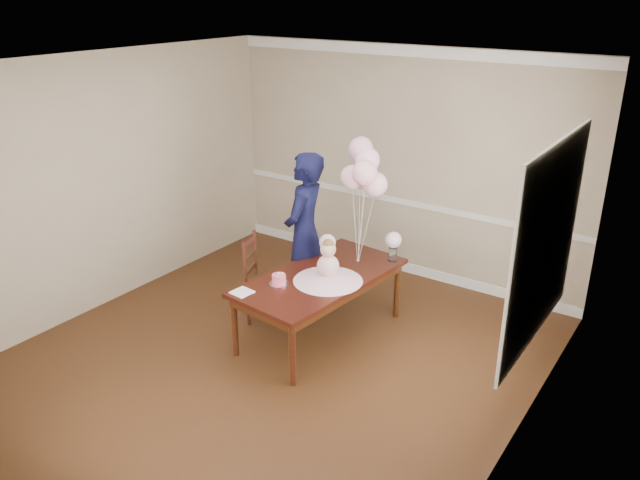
# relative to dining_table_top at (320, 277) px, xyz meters

# --- Properties ---
(floor) EXTENTS (4.50, 5.00, 0.00)m
(floor) POSITION_rel_dining_table_top_xyz_m (-0.12, -0.66, -0.64)
(floor) COLOR black
(floor) RESTS_ON ground
(ceiling) EXTENTS (4.50, 5.00, 0.02)m
(ceiling) POSITION_rel_dining_table_top_xyz_m (-0.12, -0.66, 2.06)
(ceiling) COLOR white
(ceiling) RESTS_ON wall_back
(wall_back) EXTENTS (4.50, 0.02, 2.70)m
(wall_back) POSITION_rel_dining_table_top_xyz_m (-0.12, 1.84, 0.71)
(wall_back) COLOR tan
(wall_back) RESTS_ON floor
(wall_left) EXTENTS (0.02, 5.00, 2.70)m
(wall_left) POSITION_rel_dining_table_top_xyz_m (-2.37, -0.66, 0.71)
(wall_left) COLOR tan
(wall_left) RESTS_ON floor
(wall_right) EXTENTS (0.02, 5.00, 2.70)m
(wall_right) POSITION_rel_dining_table_top_xyz_m (2.13, -0.66, 0.71)
(wall_right) COLOR tan
(wall_right) RESTS_ON floor
(chair_rail_trim) EXTENTS (4.50, 0.02, 0.07)m
(chair_rail_trim) POSITION_rel_dining_table_top_xyz_m (-0.12, 1.83, 0.26)
(chair_rail_trim) COLOR silver
(chair_rail_trim) RESTS_ON wall_back
(crown_molding) EXTENTS (4.50, 0.02, 0.12)m
(crown_molding) POSITION_rel_dining_table_top_xyz_m (-0.12, 1.83, 1.99)
(crown_molding) COLOR white
(crown_molding) RESTS_ON wall_back
(baseboard_trim) EXTENTS (4.50, 0.02, 0.12)m
(baseboard_trim) POSITION_rel_dining_table_top_xyz_m (-0.12, 1.83, -0.58)
(baseboard_trim) COLOR white
(baseboard_trim) RESTS_ON floor
(window_frame) EXTENTS (0.02, 1.66, 1.56)m
(window_frame) POSITION_rel_dining_table_top_xyz_m (2.11, -0.16, 0.91)
(window_frame) COLOR white
(window_frame) RESTS_ON wall_right
(window_blinds) EXTENTS (0.01, 1.50, 1.40)m
(window_blinds) POSITION_rel_dining_table_top_xyz_m (2.09, -0.16, 0.91)
(window_blinds) COLOR white
(window_blinds) RESTS_ON wall_right
(dining_table_top) EXTENTS (1.07, 1.85, 0.04)m
(dining_table_top) POSITION_rel_dining_table_top_xyz_m (0.00, 0.00, 0.00)
(dining_table_top) COLOR black
(dining_table_top) RESTS_ON table_leg_fl
(table_apron) EXTENTS (0.97, 1.76, 0.09)m
(table_apron) POSITION_rel_dining_table_top_xyz_m (0.00, 0.00, -0.07)
(table_apron) COLOR black
(table_apron) RESTS_ON table_leg_fl
(table_leg_fl) EXTENTS (0.07, 0.07, 0.62)m
(table_leg_fl) POSITION_rel_dining_table_top_xyz_m (-0.46, -0.77, -0.33)
(table_leg_fl) COLOR black
(table_leg_fl) RESTS_ON floor
(table_leg_fr) EXTENTS (0.07, 0.07, 0.62)m
(table_leg_fr) POSITION_rel_dining_table_top_xyz_m (0.28, -0.85, -0.33)
(table_leg_fr) COLOR black
(table_leg_fr) RESTS_ON floor
(table_leg_bl) EXTENTS (0.07, 0.07, 0.62)m
(table_leg_bl) POSITION_rel_dining_table_top_xyz_m (-0.28, 0.85, -0.33)
(table_leg_bl) COLOR black
(table_leg_bl) RESTS_ON floor
(table_leg_br) EXTENTS (0.07, 0.07, 0.62)m
(table_leg_br) POSITION_rel_dining_table_top_xyz_m (0.46, 0.77, -0.33)
(table_leg_br) COLOR black
(table_leg_br) RESTS_ON floor
(baby_skirt) EXTENTS (0.74, 0.74, 0.09)m
(baby_skirt) POSITION_rel_dining_table_top_xyz_m (0.13, -0.06, 0.07)
(baby_skirt) COLOR #EBADC3
(baby_skirt) RESTS_ON dining_table_top
(baby_torso) EXTENTS (0.21, 0.21, 0.21)m
(baby_torso) POSITION_rel_dining_table_top_xyz_m (0.13, -0.06, 0.18)
(baby_torso) COLOR pink
(baby_torso) RESTS_ON baby_skirt
(baby_head) EXTENTS (0.15, 0.15, 0.15)m
(baby_head) POSITION_rel_dining_table_top_xyz_m (0.13, -0.06, 0.35)
(baby_head) COLOR beige
(baby_head) RESTS_ON baby_torso
(baby_hair) EXTENTS (0.11, 0.11, 0.11)m
(baby_hair) POSITION_rel_dining_table_top_xyz_m (0.13, -0.06, 0.40)
(baby_hair) COLOR brown
(baby_hair) RESTS_ON baby_head
(cake_platter) EXTENTS (0.21, 0.21, 0.01)m
(cake_platter) POSITION_rel_dining_table_top_xyz_m (-0.22, -0.38, 0.03)
(cake_platter) COLOR silver
(cake_platter) RESTS_ON dining_table_top
(birthday_cake) EXTENTS (0.15, 0.15, 0.09)m
(birthday_cake) POSITION_rel_dining_table_top_xyz_m (-0.22, -0.38, 0.07)
(birthday_cake) COLOR #FF5076
(birthday_cake) RESTS_ON cake_platter
(cake_flower_a) EXTENTS (0.03, 0.03, 0.03)m
(cake_flower_a) POSITION_rel_dining_table_top_xyz_m (-0.22, -0.38, 0.13)
(cake_flower_a) COLOR white
(cake_flower_a) RESTS_ON birthday_cake
(cake_flower_b) EXTENTS (0.03, 0.03, 0.03)m
(cake_flower_b) POSITION_rel_dining_table_top_xyz_m (-0.19, -0.36, 0.13)
(cake_flower_b) COLOR white
(cake_flower_b) RESTS_ON birthday_cake
(rose_vase_near) EXTENTS (0.10, 0.10, 0.14)m
(rose_vase_near) POSITION_rel_dining_table_top_xyz_m (-0.10, 0.28, 0.09)
(rose_vase_near) COLOR silver
(rose_vase_near) RESTS_ON dining_table_top
(roses_near) EXTENTS (0.17, 0.17, 0.17)m
(roses_near) POSITION_rel_dining_table_top_xyz_m (-0.10, 0.28, 0.25)
(roses_near) COLOR silver
(roses_near) RESTS_ON rose_vase_near
(rose_vase_far) EXTENTS (0.10, 0.10, 0.14)m
(rose_vase_far) POSITION_rel_dining_table_top_xyz_m (0.41, 0.71, 0.09)
(rose_vase_far) COLOR silver
(rose_vase_far) RESTS_ON dining_table_top
(roses_far) EXTENTS (0.17, 0.17, 0.17)m
(roses_far) POSITION_rel_dining_table_top_xyz_m (0.41, 0.71, 0.25)
(roses_far) COLOR silver
(roses_far) RESTS_ON rose_vase_far
(napkin) EXTENTS (0.19, 0.19, 0.01)m
(napkin) POSITION_rel_dining_table_top_xyz_m (-0.39, -0.72, 0.03)
(napkin) COLOR white
(napkin) RESTS_ON dining_table_top
(balloon_weight) EXTENTS (0.04, 0.04, 0.02)m
(balloon_weight) POSITION_rel_dining_table_top_xyz_m (0.14, 0.47, 0.03)
(balloon_weight) COLOR white
(balloon_weight) RESTS_ON dining_table_top
(balloon_a) EXTENTS (0.25, 0.25, 0.25)m
(balloon_a) POSITION_rel_dining_table_top_xyz_m (0.05, 0.48, 0.91)
(balloon_a) COLOR #F3ACBA
(balloon_a) RESTS_ON balloon_ribbon_a
(balloon_b) EXTENTS (0.25, 0.25, 0.25)m
(balloon_b) POSITION_rel_dining_table_top_xyz_m (0.22, 0.42, 1.00)
(balloon_b) COLOR #FFB4C5
(balloon_b) RESTS_ON balloon_ribbon_b
(balloon_c) EXTENTS (0.25, 0.25, 0.25)m
(balloon_c) POSITION_rel_dining_table_top_xyz_m (0.17, 0.56, 1.08)
(balloon_c) COLOR #FFB4D4
(balloon_c) RESTS_ON balloon_ribbon_c
(balloon_d) EXTENTS (0.25, 0.25, 0.25)m
(balloon_d) POSITION_rel_dining_table_top_xyz_m (0.08, 0.59, 1.17)
(balloon_d) COLOR #DE9DBD
(balloon_d) RESTS_ON balloon_ribbon_d
(balloon_e) EXTENTS (0.25, 0.25, 0.25)m
(balloon_e) POSITION_rel_dining_table_top_xyz_m (0.28, 0.53, 0.86)
(balloon_e) COLOR #FFB4C7
(balloon_e) RESTS_ON balloon_ribbon_e
(balloon_ribbon_a) EXTENTS (0.08, 0.01, 0.74)m
(balloon_ribbon_a) POSITION_rel_dining_table_top_xyz_m (0.10, 0.48, 0.40)
(balloon_ribbon_a) COLOR white
(balloon_ribbon_a) RESTS_ON balloon_weight
(balloon_ribbon_b) EXTENTS (0.09, 0.06, 0.83)m
(balloon_ribbon_b) POSITION_rel_dining_table_top_xyz_m (0.18, 0.45, 0.45)
(balloon_ribbon_b) COLOR silver
(balloon_ribbon_b) RESTS_ON balloon_weight
(balloon_ribbon_c) EXTENTS (0.03, 0.08, 0.92)m
(balloon_ribbon_c) POSITION_rel_dining_table_top_xyz_m (0.15, 0.52, 0.49)
(balloon_ribbon_c) COLOR silver
(balloon_ribbon_c) RESTS_ON balloon_weight
(balloon_ribbon_d) EXTENTS (0.06, 0.10, 1.00)m
(balloon_ribbon_d) POSITION_rel_dining_table_top_xyz_m (0.11, 0.53, 0.54)
(balloon_ribbon_d) COLOR white
(balloon_ribbon_d) RESTS_ON balloon_weight
(balloon_ribbon_e) EXTENTS (0.13, 0.05, 0.69)m
(balloon_ribbon_e) POSITION_rel_dining_table_top_xyz_m (0.21, 0.50, 0.38)
(balloon_ribbon_e) COLOR white
(balloon_ribbon_e) RESTS_ON balloon_weight
(dining_chair_seat) EXTENTS (0.52, 0.52, 0.05)m
(dining_chair_seat) POSITION_rel_dining_table_top_xyz_m (-0.63, -0.05, -0.23)
(dining_chair_seat) COLOR #321B0D
(dining_chair_seat) RESTS_ON chair_leg_fl
(chair_leg_fl) EXTENTS (0.05, 0.05, 0.39)m
(chair_leg_fl) POSITION_rel_dining_table_top_xyz_m (-0.72, -0.26, -0.45)
(chair_leg_fl) COLOR #35120E
(chair_leg_fl) RESTS_ON floor
(chair_leg_fr) EXTENTS (0.05, 0.05, 0.39)m
(chair_leg_fr) POSITION_rel_dining_table_top_xyz_m (-0.42, -0.14, -0.45)
(chair_leg_fr) COLOR #361F0E
(chair_leg_fr) RESTS_ON floor
(chair_leg_bl) EXTENTS (0.05, 0.05, 0.39)m
(chair_leg_bl) POSITION_rel_dining_table_top_xyz_m (-0.85, 0.04, -0.45)
(chair_leg_bl) COLOR #39210F
(chair_leg_bl) RESTS_ON floor
(chair_leg_br) EXTENTS (0.05, 0.05, 0.39)m
(chair_leg_br) POSITION_rel_dining_table_top_xyz_m (-0.54, 0.16, -0.45)
(chair_leg_br) COLOR #351B0E
(chair_leg_br) RESTS_ON floor
(chair_back_post_l) EXTENTS (0.05, 0.05, 0.51)m
(chair_back_post_l) POSITION_rel_dining_table_top_xyz_m (-0.74, -0.27, 0.03)
(chair_back_post_l) COLOR #38140F
(chair_back_post_l) RESTS_ON dining_chair_seat
(chair_back_post_r) EXTENTS (0.05, 0.05, 0.51)m
(chair_back_post_r) POSITION_rel_dining_table_top_xyz_m (-0.86, 0.04, 0.03)
(chair_back_post_r) COLOR #3B1710
(chair_back_post_r) RESTS_ON dining_chair_seat
(chair_slat_low) EXTENTS (0.16, 0.35, 0.05)m
(chair_slat_low) POSITION_rel_dining_table_top_xyz_m (-0.80, -0.12, -0.07)
(chair_slat_low) COLOR #321C0D
(chair_slat_low) RESTS_ON dining_chair_seat
(chair_slat_mid) EXTENTS (0.16, 0.35, 0.05)m
(chair_slat_mid) POSITION_rel_dining_table_top_xyz_m (-0.80, -0.12, 0.07)
(chair_slat_mid) COLOR #311A0D
(chair_slat_mid) RESTS_ON dining_chair_seat
(chair_slat_top) EXTENTS (0.16, 0.35, 0.05)m
(chair_slat_top) POSITION_rel_dining_table_top_xyz_m (-0.80, -0.12, 0.22)
(chair_slat_top) COLOR #3A130F
(chair_slat_top) RESTS_ON dining_chair_seat
(woman) EXTENTS (0.56, 0.72, 1.75)m
(woman) POSITION_rel_dining_table_top_xyz_m (-0.47, 0.39, 0.23)
(woman) COLOR black
(woman) RESTS_ON floor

